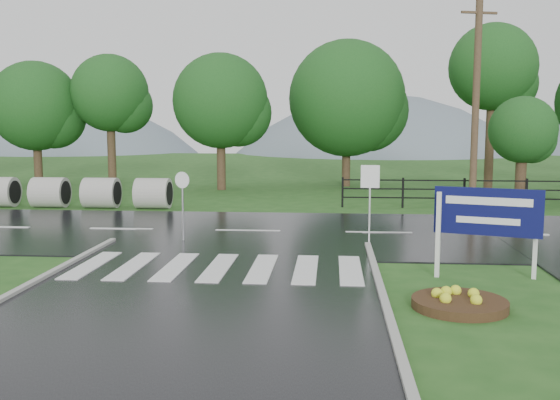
{
  "coord_description": "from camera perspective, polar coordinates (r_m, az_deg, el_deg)",
  "views": [
    {
      "loc": [
        2.55,
        -8.8,
        3.33
      ],
      "look_at": [
        1.33,
        6.0,
        1.5
      ],
      "focal_mm": 40.0,
      "sensor_mm": 36.0,
      "label": 1
    }
  ],
  "objects": [
    {
      "name": "crosswalk",
      "position": [
        14.41,
        -5.63,
        -6.13
      ],
      "size": [
        6.5,
        2.8,
        0.02
      ],
      "color": "silver",
      "rests_on": "ground"
    },
    {
      "name": "main_road",
      "position": [
        19.26,
        -2.95,
        -2.94
      ],
      "size": [
        90.0,
        8.0,
        0.04
      ],
      "primitive_type": "cube",
      "color": "black",
      "rests_on": "ground"
    },
    {
      "name": "estate_billboard",
      "position": [
        14.07,
        18.44,
        -1.43
      ],
      "size": [
        2.17,
        0.76,
        1.96
      ],
      "color": "silver",
      "rests_on": "ground"
    },
    {
      "name": "reg_sign_round",
      "position": [
        17.67,
        -8.9,
        0.29
      ],
      "size": [
        0.44,
        0.17,
        1.99
      ],
      "color": "#939399",
      "rests_on": "ground"
    },
    {
      "name": "flower_bed",
      "position": [
        11.87,
        16.1,
        -8.91
      ],
      "size": [
        1.72,
        1.72,
        0.34
      ],
      "color": "#332111",
      "rests_on": "ground"
    },
    {
      "name": "treeline",
      "position": [
        33.0,
        2.02,
        1.23
      ],
      "size": [
        83.2,
        5.2,
        10.0
      ],
      "color": "#154417",
      "rests_on": "ground"
    },
    {
      "name": "hills",
      "position": [
        76.18,
        5.34,
        -7.34
      ],
      "size": [
        102.0,
        48.0,
        48.0
      ],
      "color": "slate",
      "rests_on": "ground"
    },
    {
      "name": "utility_pole_east",
      "position": [
        24.9,
        17.47,
        8.44
      ],
      "size": [
        1.4,
        0.46,
        8.03
      ],
      "color": "#473523",
      "rests_on": "ground"
    },
    {
      "name": "reg_sign_small",
      "position": [
        16.75,
        8.22,
        0.93
      ],
      "size": [
        0.5,
        0.07,
        2.23
      ],
      "color": "#939399",
      "rests_on": "ground"
    },
    {
      "name": "ground",
      "position": [
        9.75,
        -11.04,
        -13.09
      ],
      "size": [
        120.0,
        120.0,
        0.0
      ],
      "primitive_type": "plane",
      "color": "#23511B",
      "rests_on": "ground"
    },
    {
      "name": "entrance_tree_left",
      "position": [
        27.42,
        21.31,
        5.94
      ],
      "size": [
        2.73,
        2.73,
        4.44
      ],
      "color": "#3D2B1C",
      "rests_on": "ground"
    },
    {
      "name": "fence_west",
      "position": [
        25.47,
        16.49,
        0.86
      ],
      "size": [
        9.58,
        0.08,
        1.2
      ],
      "color": "black",
      "rests_on": "ground"
    }
  ]
}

